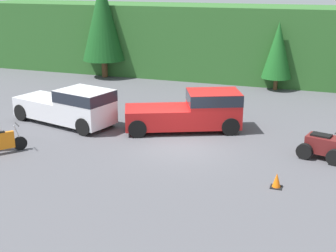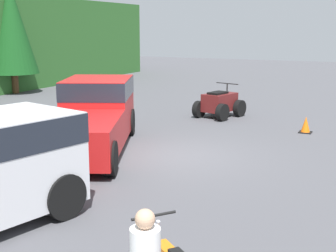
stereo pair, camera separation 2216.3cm
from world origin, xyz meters
The scene contains 5 objects.
ground_plane centered at (0.00, 0.00, 0.00)m, with size 80.00×80.00×0.00m, color #4C4C51.
tree_mid_right centered at (7.81, 12.91, 3.49)m, with size 2.61×2.61×5.94m.
pickup_truck_red centered at (-0.17, 2.45, 1.02)m, with size 5.85×4.03×1.94m.
quad_atv centered at (5.96, 0.67, 0.52)m, with size 2.17×1.76×1.31m.
traffic_cone centered at (4.51, -2.89, 0.25)m, with size 0.42×0.42×0.55m.
Camera 2 is at (-11.38, -5.28, 3.47)m, focal length 50.00 mm.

